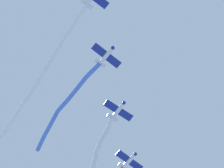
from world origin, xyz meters
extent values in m
cube|color=silver|center=(2.09, -0.03, 87.37)|extent=(0.97, 2.38, 0.09)
cube|color=navy|center=(2.01, -0.04, 87.81)|extent=(0.94, 0.19, 1.15)
cylinder|color=white|center=(4.03, 0.00, 86.99)|extent=(3.33, 0.72, 1.23)
cylinder|color=white|center=(7.11, 0.11, 86.60)|extent=(3.07, 0.93, 0.98)
cylinder|color=white|center=(10.32, 0.15, 86.48)|extent=(3.49, 0.84, 0.74)
cylinder|color=white|center=(13.72, 0.11, 86.43)|extent=(3.38, 0.76, 0.83)
cylinder|color=white|center=(16.90, 0.06, 86.14)|extent=(3.16, 0.87, 1.17)
cylinder|color=white|center=(19.88, 0.03, 85.85)|extent=(2.98, 0.81, 0.84)
cylinder|color=white|center=(22.77, 0.12, 85.85)|extent=(2.92, 0.81, 0.85)
cylinder|color=white|center=(25.94, 0.17, 85.95)|extent=(3.48, 0.72, 0.79)
cylinder|color=white|center=(29.41, 0.23, 85.76)|extent=(3.60, 0.84, 1.17)
sphere|color=white|center=(2.42, 0.00, 87.25)|extent=(0.72, 0.72, 0.72)
sphere|color=white|center=(5.63, 0.00, 86.73)|extent=(0.72, 0.72, 0.72)
sphere|color=white|center=(8.59, 0.21, 86.47)|extent=(0.72, 0.72, 0.72)
sphere|color=white|center=(12.05, 0.09, 86.49)|extent=(0.72, 0.72, 0.72)
sphere|color=white|center=(15.39, 0.13, 86.37)|extent=(0.72, 0.72, 0.72)
sphere|color=white|center=(18.41, -0.02, 85.91)|extent=(0.72, 0.72, 0.72)
sphere|color=white|center=(21.34, 0.08, 85.79)|extent=(0.72, 0.72, 0.72)
sphere|color=white|center=(24.21, 0.17, 85.92)|extent=(0.72, 0.72, 0.72)
sphere|color=white|center=(27.67, 0.17, 85.99)|extent=(0.72, 0.72, 0.72)
sphere|color=white|center=(31.15, 0.29, 85.54)|extent=(0.72, 0.72, 0.72)
ellipsoid|color=silver|center=(8.24, -7.86, 87.55)|extent=(4.16, 1.27, 0.84)
sphere|color=navy|center=(6.30, -8.07, 87.55)|extent=(0.78, 0.78, 0.71)
ellipsoid|color=#1E2847|center=(7.73, -7.91, 87.86)|extent=(1.08, 0.66, 0.45)
cube|color=navy|center=(8.10, -7.87, 87.43)|extent=(2.03, 6.07, 0.11)
cube|color=silver|center=(9.95, -7.67, 87.62)|extent=(1.03, 2.40, 0.09)
cube|color=navy|center=(9.87, -7.68, 88.06)|extent=(0.94, 0.21, 1.15)
cylinder|color=#4C75DB|center=(11.95, -7.34, 87.67)|extent=(3.58, 1.39, 1.15)
cylinder|color=#4C75DB|center=(15.08, -6.93, 87.84)|extent=(2.98, 1.03, 0.83)
cylinder|color=#4C75DB|center=(18.17, -6.71, 88.10)|extent=(3.45, 1.04, 1.31)
cylinder|color=#4C75DB|center=(21.23, -6.44, 88.61)|extent=(3.06, 1.11, 1.32)
cylinder|color=#4C75DB|center=(24.27, -6.45, 89.05)|extent=(3.42, 1.12, 1.19)
cylinder|color=#4C75DB|center=(27.45, -6.76, 89.54)|extent=(3.33, 1.11, 1.41)
cylinder|color=#4C75DB|center=(30.66, -7.12, 89.79)|extent=(3.45, 1.24, 0.89)
sphere|color=#4C75DB|center=(10.27, -7.64, 87.50)|extent=(0.81, 0.81, 0.81)
sphere|color=#4C75DB|center=(13.63, -7.04, 87.83)|extent=(0.81, 0.81, 0.81)
sphere|color=#4C75DB|center=(16.54, -6.82, 87.85)|extent=(0.81, 0.81, 0.81)
sphere|color=#4C75DB|center=(19.81, -6.59, 88.35)|extent=(0.81, 0.81, 0.81)
sphere|color=#4C75DB|center=(22.65, -6.29, 88.86)|extent=(0.81, 0.81, 0.81)
sphere|color=#4C75DB|center=(25.90, -6.61, 89.24)|extent=(0.81, 0.81, 0.81)
sphere|color=#4C75DB|center=(29.00, -6.91, 89.83)|extent=(0.81, 0.81, 0.81)
sphere|color=#4C75DB|center=(32.32, -7.34, 89.75)|extent=(0.81, 0.81, 0.81)
ellipsoid|color=silver|center=(16.10, -15.54, 87.80)|extent=(4.11, 0.94, 0.84)
sphere|color=navy|center=(14.15, -15.59, 87.80)|extent=(0.73, 0.73, 0.71)
ellipsoid|color=#1E2847|center=(15.59, -15.55, 88.11)|extent=(1.04, 0.58, 0.45)
cube|color=navy|center=(15.96, -15.54, 87.68)|extent=(1.54, 5.98, 0.11)
cube|color=silver|center=(17.82, -15.50, 87.87)|extent=(0.84, 2.34, 0.09)
cube|color=navy|center=(17.73, -15.50, 88.31)|extent=(0.93, 0.13, 1.15)
cylinder|color=white|center=(19.21, -15.71, 87.66)|extent=(2.41, 1.34, 1.11)
cylinder|color=white|center=(21.51, -16.01, 87.52)|extent=(2.54, 1.07, 1.01)
cylinder|color=white|center=(23.92, -16.35, 87.47)|extent=(2.57, 1.43, 0.94)
cylinder|color=white|center=(26.17, -17.02, 87.59)|extent=(2.58, 1.66, 1.21)
cylinder|color=white|center=(28.46, -17.89, 87.80)|extent=(2.83, 1.82, 1.13)
sphere|color=white|center=(18.14, -15.49, 87.75)|extent=(0.92, 0.92, 0.92)
sphere|color=white|center=(20.29, -15.93, 87.57)|extent=(0.92, 0.92, 0.92)
sphere|color=white|center=(22.74, -16.08, 87.48)|extent=(0.92, 0.92, 0.92)
sphere|color=white|center=(25.10, -16.62, 87.46)|extent=(0.92, 0.92, 0.92)
sphere|color=white|center=(27.25, -17.41, 87.71)|extent=(0.92, 0.92, 0.92)
ellipsoid|color=silver|center=(23.96, -23.22, 88.05)|extent=(4.16, 1.25, 0.84)
sphere|color=navy|center=(22.01, -23.42, 88.05)|extent=(0.78, 0.78, 0.71)
ellipsoid|color=#1E2847|center=(23.45, -23.27, 88.36)|extent=(1.07, 0.66, 0.45)
cube|color=navy|center=(23.82, -23.24, 87.93)|extent=(1.99, 6.06, 0.11)
cube|color=silver|center=(25.67, -23.05, 88.12)|extent=(1.01, 2.39, 0.09)
cube|color=navy|center=(25.58, -23.06, 88.56)|extent=(0.94, 0.21, 1.15)
sphere|color=#DB4C4C|center=(25.99, -23.01, 88.00)|extent=(0.64, 0.64, 0.64)
camera|label=1|loc=(-14.80, 5.73, 2.36)|focal=80.22mm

